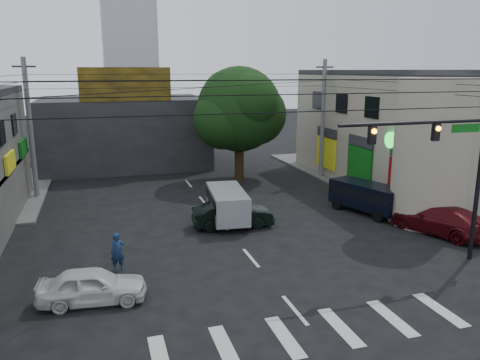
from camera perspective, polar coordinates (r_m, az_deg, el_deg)
name	(u,v)px	position (r m, az deg, el deg)	size (l,w,h in m)	color
ground	(266,276)	(19.96, 3.18, -11.58)	(160.00, 160.00, 0.00)	black
sidewalk_far_right	(387,166)	(43.40, 17.48, 1.61)	(16.00, 16.00, 0.15)	#514F4C
building_right	(429,129)	(38.85, 22.02, 5.82)	(14.00, 18.00, 8.00)	gray
corner_column	(431,153)	(27.56, 22.28, 3.12)	(4.00, 4.00, 8.00)	gray
building_far	(125,132)	(43.37, -13.88, 5.74)	(14.00, 10.00, 6.00)	#232326
billboard	(126,84)	(38.16, -13.78, 11.26)	(7.00, 0.30, 2.60)	olive
street_tree	(239,110)	(35.63, -0.11, 8.58)	(6.40, 6.40, 8.70)	black
traffic_gantry	(450,156)	(21.63, 24.21, 2.65)	(7.10, 0.35, 7.20)	black
utility_pole_far_left	(30,130)	(33.45, -24.19, 5.61)	(0.32, 0.32, 9.20)	#59595B
utility_pole_far_right	(323,120)	(37.21, 10.05, 7.22)	(0.32, 0.32, 9.20)	#59595B
dark_sedan	(233,214)	(25.54, -0.90, -4.19)	(4.50, 1.92, 1.44)	black
white_compact	(92,286)	(18.41, -17.56, -12.17)	(4.03, 1.95, 1.33)	silver
maroon_sedan	(440,220)	(26.66, 23.18, -4.46)	(3.85, 5.63, 1.51)	#4A0A10
silver_minivan	(227,206)	(26.23, -1.56, -3.22)	(2.29, 4.55, 1.88)	#A5A8AD
navy_van	(366,198)	(28.97, 15.15, -2.17)	(3.11, 4.82, 1.80)	black
traffic_officer	(118,252)	(20.75, -14.68, -8.51)	(0.66, 0.49, 1.67)	navy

